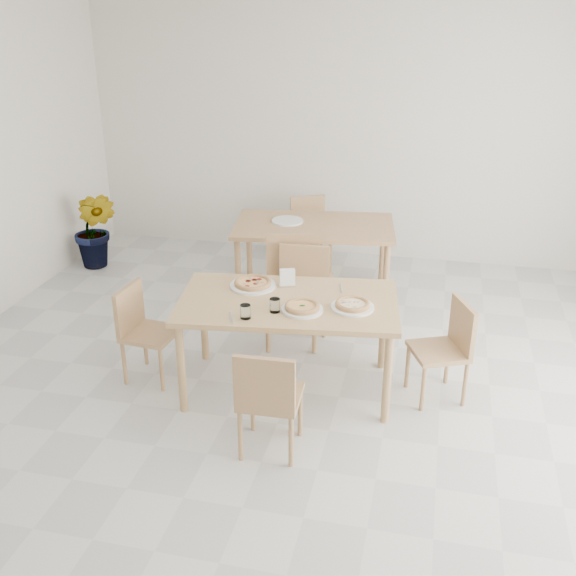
% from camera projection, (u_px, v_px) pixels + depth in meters
% --- Properties ---
extents(main_table, '(1.71, 1.11, 0.75)m').
position_uv_depth(main_table, '(288.00, 309.00, 4.97)').
color(main_table, tan).
rests_on(main_table, ground).
extents(chair_south, '(0.40, 0.40, 0.79)m').
position_uv_depth(chair_south, '(268.00, 395.00, 4.31)').
color(chair_south, tan).
rests_on(chair_south, ground).
extents(chair_north, '(0.54, 0.54, 0.93)m').
position_uv_depth(chair_north, '(292.00, 281.00, 5.79)').
color(chair_north, tan).
rests_on(chair_north, ground).
extents(chair_west, '(0.41, 0.41, 0.77)m').
position_uv_depth(chair_west, '(142.00, 326.00, 5.23)').
color(chair_west, tan).
rests_on(chair_west, ground).
extents(chair_east, '(0.50, 0.50, 0.77)m').
position_uv_depth(chair_east, '(448.00, 344.00, 4.97)').
color(chair_east, tan).
rests_on(chair_east, ground).
extents(plate_margherita, '(0.30, 0.30, 0.02)m').
position_uv_depth(plate_margherita, '(302.00, 309.00, 4.78)').
color(plate_margherita, white).
rests_on(plate_margherita, main_table).
extents(plate_mushroom, '(0.31, 0.31, 0.02)m').
position_uv_depth(plate_mushroom, '(352.00, 307.00, 4.81)').
color(plate_mushroom, white).
rests_on(plate_mushroom, main_table).
extents(plate_pepperoni, '(0.35, 0.35, 0.02)m').
position_uv_depth(plate_pepperoni, '(253.00, 285.00, 5.16)').
color(plate_pepperoni, white).
rests_on(plate_pepperoni, main_table).
extents(pizza_margherita, '(0.26, 0.26, 0.03)m').
position_uv_depth(pizza_margherita, '(302.00, 307.00, 4.77)').
color(pizza_margherita, tan).
rests_on(pizza_margherita, plate_margherita).
extents(pizza_mushroom, '(0.29, 0.29, 0.03)m').
position_uv_depth(pizza_mushroom, '(352.00, 304.00, 4.80)').
color(pizza_mushroom, tan).
rests_on(pizza_mushroom, plate_mushroom).
extents(pizza_pepperoni, '(0.29, 0.29, 0.03)m').
position_uv_depth(pizza_pepperoni, '(253.00, 283.00, 5.16)').
color(pizza_pepperoni, tan).
rests_on(pizza_pepperoni, plate_pepperoni).
extents(tumbler_a, '(0.08, 0.08, 0.10)m').
position_uv_depth(tumbler_a, '(275.00, 305.00, 4.75)').
color(tumbler_a, white).
rests_on(tumbler_a, main_table).
extents(tumbler_b, '(0.08, 0.08, 0.10)m').
position_uv_depth(tumbler_b, '(245.00, 312.00, 4.65)').
color(tumbler_b, white).
rests_on(tumbler_b, main_table).
extents(napkin_holder, '(0.14, 0.10, 0.14)m').
position_uv_depth(napkin_holder, '(287.00, 278.00, 5.15)').
color(napkin_holder, silver).
rests_on(napkin_holder, main_table).
extents(fork_a, '(0.09, 0.18, 0.01)m').
position_uv_depth(fork_a, '(231.00, 318.00, 4.67)').
color(fork_a, silver).
rests_on(fork_a, main_table).
extents(fork_b, '(0.05, 0.17, 0.01)m').
position_uv_depth(fork_b, '(341.00, 288.00, 5.13)').
color(fork_b, silver).
rests_on(fork_b, main_table).
extents(second_table, '(1.64, 1.08, 0.75)m').
position_uv_depth(second_table, '(314.00, 232.00, 6.56)').
color(second_table, tan).
rests_on(second_table, ground).
extents(chair_back_s, '(0.45, 0.45, 0.86)m').
position_uv_depth(chair_back_s, '(306.00, 280.00, 5.92)').
color(chair_back_s, tan).
rests_on(chair_back_s, ground).
extents(chair_back_n, '(0.52, 0.52, 0.78)m').
position_uv_depth(chair_back_n, '(310.00, 228.00, 7.36)').
color(chair_back_n, tan).
rests_on(chair_back_n, ground).
extents(plate_empty, '(0.31, 0.31, 0.02)m').
position_uv_depth(plate_empty, '(287.00, 221.00, 6.60)').
color(plate_empty, white).
rests_on(plate_empty, second_table).
extents(potted_plant, '(0.49, 0.40, 0.87)m').
position_uv_depth(potted_plant, '(95.00, 230.00, 7.35)').
color(potted_plant, '#2A681F').
rests_on(potted_plant, ground).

